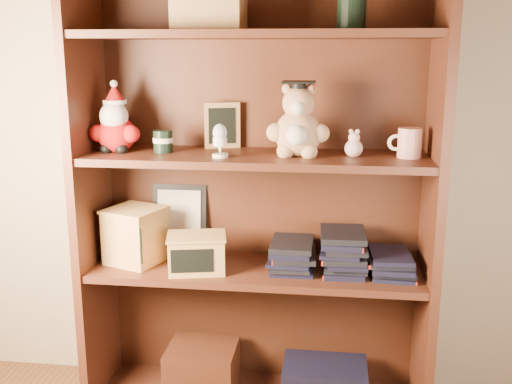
% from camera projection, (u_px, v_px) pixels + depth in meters
% --- Properties ---
extents(bookcase, '(1.20, 0.35, 1.60)m').
position_uv_depth(bookcase, '(257.00, 200.00, 2.09)').
color(bookcase, '#482214').
rests_on(bookcase, ground).
extents(shelf_lower, '(1.14, 0.33, 0.02)m').
position_uv_depth(shelf_lower, '(256.00, 270.00, 2.10)').
color(shelf_lower, '#482214').
rests_on(shelf_lower, ground).
extents(shelf_upper, '(1.14, 0.33, 0.02)m').
position_uv_depth(shelf_upper, '(256.00, 158.00, 2.00)').
color(shelf_upper, '#482214').
rests_on(shelf_upper, ground).
extents(santa_plush, '(0.18, 0.13, 0.25)m').
position_uv_depth(santa_plush, '(115.00, 125.00, 2.03)').
color(santa_plush, '#A50F0F').
rests_on(santa_plush, shelf_upper).
extents(teachers_tin, '(0.07, 0.07, 0.07)m').
position_uv_depth(teachers_tin, '(163.00, 141.00, 2.03)').
color(teachers_tin, black).
rests_on(teachers_tin, shelf_upper).
extents(chalkboard_plaque, '(0.12, 0.09, 0.16)m').
position_uv_depth(chalkboard_plaque, '(222.00, 126.00, 2.11)').
color(chalkboard_plaque, '#9E7547').
rests_on(chalkboard_plaque, shelf_upper).
extents(egg_cup, '(0.05, 0.05, 0.11)m').
position_uv_depth(egg_cup, '(220.00, 139.00, 1.93)').
color(egg_cup, white).
rests_on(egg_cup, shelf_upper).
extents(grad_teddy_bear, '(0.21, 0.18, 0.25)m').
position_uv_depth(grad_teddy_bear, '(298.00, 127.00, 1.95)').
color(grad_teddy_bear, tan).
rests_on(grad_teddy_bear, shelf_upper).
extents(pink_figurine, '(0.06, 0.06, 0.09)m').
position_uv_depth(pink_figurine, '(354.00, 146.00, 1.95)').
color(pink_figurine, beige).
rests_on(pink_figurine, shelf_upper).
extents(teacher_mug, '(0.11, 0.08, 0.10)m').
position_uv_depth(teacher_mug, '(409.00, 143.00, 1.93)').
color(teacher_mug, silver).
rests_on(teacher_mug, shelf_upper).
extents(certificate_frame, '(0.20, 0.05, 0.25)m').
position_uv_depth(certificate_frame, '(180.00, 218.00, 2.24)').
color(certificate_frame, black).
rests_on(certificate_frame, shelf_lower).
extents(treats_box, '(0.23, 0.23, 0.20)m').
position_uv_depth(treats_box, '(135.00, 235.00, 2.12)').
color(treats_box, tan).
rests_on(treats_box, shelf_lower).
extents(pencils_box, '(0.22, 0.18, 0.13)m').
position_uv_depth(pencils_box, '(197.00, 253.00, 2.04)').
color(pencils_box, tan).
rests_on(pencils_box, shelf_lower).
extents(book_stack_left, '(0.14, 0.20, 0.10)m').
position_uv_depth(book_stack_left, '(292.00, 255.00, 2.07)').
color(book_stack_left, black).
rests_on(book_stack_left, shelf_lower).
extents(book_stack_mid, '(0.14, 0.20, 0.13)m').
position_uv_depth(book_stack_mid, '(343.00, 253.00, 2.04)').
color(book_stack_mid, black).
rests_on(book_stack_mid, shelf_lower).
extents(book_stack_right, '(0.14, 0.20, 0.08)m').
position_uv_depth(book_stack_right, '(392.00, 262.00, 2.03)').
color(book_stack_right, black).
rests_on(book_stack_right, shelf_lower).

